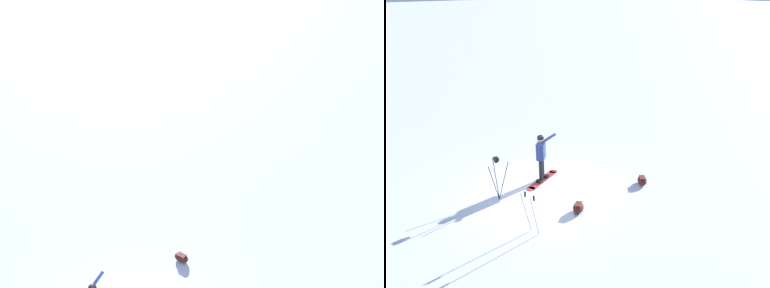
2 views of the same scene
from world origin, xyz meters
TOP-DOWN VIEW (x-y plane):
  - gear_bag_small at (3.03, -1.68)m, footprint 0.56×0.60m

SIDE VIEW (x-z plane):
  - gear_bag_small at x=3.03m, z-range 0.01..0.29m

